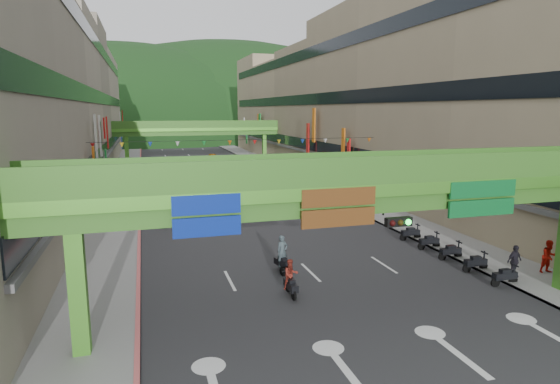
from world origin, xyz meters
TOP-DOWN VIEW (x-y plane):
  - road_slab at (0.00, 50.00)m, footprint 18.00×140.00m
  - sidewalk_left at (-11.00, 50.00)m, footprint 4.00×140.00m
  - sidewalk_right at (11.00, 50.00)m, footprint 4.00×140.00m
  - curb_left at (-9.10, 50.00)m, footprint 0.20×140.00m
  - curb_right at (9.10, 50.00)m, footprint 0.20×140.00m
  - building_row_left at (-18.93, 50.00)m, footprint 12.80×95.00m
  - building_row_right at (18.93, 50.00)m, footprint 12.80×95.00m
  - overpass_near at (0.93, 5.38)m, footprint 28.00×12.27m
  - overpass_far at (0.00, 65.00)m, footprint 28.00×2.20m
  - hill_left at (-15.00, 160.00)m, footprint 168.00×140.00m
  - hill_right at (25.00, 180.00)m, footprint 208.00×176.00m
  - bunting_string at (0.00, 30.00)m, footprint 26.00×0.36m
  - scooter_rider_near at (-1.49, 12.45)m, footprint 0.77×1.57m
  - scooter_rider_mid at (-2.04, 9.18)m, footprint 0.74×1.60m
  - scooter_rider_left at (-7.24, 24.84)m, footprint 1.09×1.60m
  - scooter_rider_far at (-2.17, 45.44)m, footprint 1.00×1.59m
  - parked_scooter_row at (8.80, 11.78)m, footprint 1.60×9.35m
  - car_silver at (-5.21, 59.19)m, footprint 1.63×4.44m
  - car_yellow at (2.67, 68.28)m, footprint 2.47×4.59m
  - pedestrian_red at (12.20, 8.00)m, footprint 0.93×0.75m
  - pedestrian_dark at (9.92, 8.00)m, footprint 1.07×0.58m
  - pedestrian_blue at (9.80, 30.96)m, footprint 0.96×0.72m

SIDE VIEW (x-z plane):
  - hill_left at x=-15.00m, z-range -56.00..56.00m
  - hill_right at x=25.00m, z-range -64.00..64.00m
  - road_slab at x=0.00m, z-range 0.00..0.02m
  - sidewalk_left at x=-11.00m, z-range 0.00..0.15m
  - sidewalk_right at x=11.00m, z-range 0.00..0.15m
  - curb_left at x=-9.10m, z-range 0.00..0.18m
  - curb_right at x=9.10m, z-range 0.00..0.18m
  - parked_scooter_row at x=8.80m, z-range -0.02..1.06m
  - car_silver at x=-5.21m, z-range 0.00..1.45m
  - car_yellow at x=2.67m, z-range 0.00..1.48m
  - pedestrian_dark at x=9.92m, z-range 0.00..1.73m
  - pedestrian_red at x=12.20m, z-range 0.00..1.81m
  - pedestrian_blue at x=9.80m, z-range 0.00..1.86m
  - scooter_rider_mid at x=-2.04m, z-range 0.01..1.85m
  - scooter_rider_near at x=-1.49m, z-range -0.06..2.03m
  - scooter_rider_left at x=-7.24m, z-range 0.01..2.14m
  - scooter_rider_far at x=-2.17m, z-range 0.03..2.21m
  - overpass_near at x=0.93m, z-range 1.66..8.76m
  - overpass_far at x=0.00m, z-range 1.85..8.95m
  - bunting_string at x=0.00m, z-range 5.73..6.19m
  - building_row_left at x=-18.93m, z-range -0.04..18.96m
  - building_row_right at x=18.93m, z-range -0.04..18.96m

